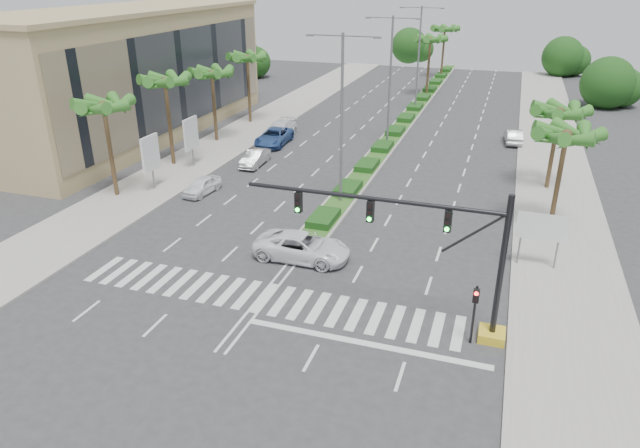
% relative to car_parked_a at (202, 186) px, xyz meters
% --- Properties ---
extents(ground, '(160.00, 160.00, 0.00)m').
position_rel_car_parked_a_xyz_m(ground, '(10.63, -12.56, -0.64)').
color(ground, '#333335').
rests_on(ground, ground).
extents(footpath_right, '(6.00, 120.00, 0.15)m').
position_rel_car_parked_a_xyz_m(footpath_right, '(25.83, 7.44, -0.56)').
color(footpath_right, gray).
rests_on(footpath_right, ground).
extents(footpath_left, '(6.00, 120.00, 0.15)m').
position_rel_car_parked_a_xyz_m(footpath_left, '(-4.57, 7.44, -0.56)').
color(footpath_left, gray).
rests_on(footpath_left, ground).
extents(median, '(2.20, 75.00, 0.20)m').
position_rel_car_parked_a_xyz_m(median, '(10.63, 32.44, -0.54)').
color(median, gray).
rests_on(median, ground).
extents(median_grass, '(1.80, 75.00, 0.04)m').
position_rel_car_parked_a_xyz_m(median_grass, '(10.63, 32.44, -0.42)').
color(median_grass, '#365D20').
rests_on(median_grass, median).
extents(building, '(12.00, 36.00, 12.00)m').
position_rel_car_parked_a_xyz_m(building, '(-15.37, 13.44, 5.36)').
color(building, tan).
rests_on(building, ground).
extents(signal_gantry, '(12.60, 1.20, 7.20)m').
position_rel_car_parked_a_xyz_m(signal_gantry, '(19.91, -12.56, 2.82)').
color(signal_gantry, gold).
rests_on(signal_gantry, ground).
extents(pedestrian_signal, '(0.28, 0.36, 3.00)m').
position_rel_car_parked_a_xyz_m(pedestrian_signal, '(21.23, -13.23, 1.41)').
color(pedestrian_signal, black).
rests_on(pedestrian_signal, ground).
extents(direction_sign, '(2.70, 0.11, 3.40)m').
position_rel_car_parked_a_xyz_m(direction_sign, '(24.13, -4.57, 1.82)').
color(direction_sign, slate).
rests_on(direction_sign, ground).
extents(billboard_near, '(0.18, 2.10, 4.35)m').
position_rel_car_parked_a_xyz_m(billboard_near, '(-3.87, -0.56, 2.33)').
color(billboard_near, slate).
rests_on(billboard_near, ground).
extents(billboard_far, '(0.18, 2.10, 4.35)m').
position_rel_car_parked_a_xyz_m(billboard_far, '(-3.87, 5.44, 2.33)').
color(billboard_far, slate).
rests_on(billboard_far, ground).
extents(palm_left_near, '(4.57, 4.68, 7.55)m').
position_rel_car_parked_a_xyz_m(palm_left_near, '(-5.87, -2.56, 6.05)').
color(palm_left_near, brown).
rests_on(palm_left_near, ground).
extents(palm_left_mid, '(4.57, 4.68, 7.95)m').
position_rel_car_parked_a_xyz_m(palm_left_mid, '(-5.87, 5.44, 6.44)').
color(palm_left_mid, brown).
rests_on(palm_left_mid, ground).
extents(palm_left_far, '(4.57, 4.68, 7.35)m').
position_rel_car_parked_a_xyz_m(palm_left_far, '(-5.87, 13.44, 5.86)').
color(palm_left_far, brown).
rests_on(palm_left_far, ground).
extents(palm_left_end, '(4.57, 4.68, 7.75)m').
position_rel_car_parked_a_xyz_m(palm_left_end, '(-5.87, 21.44, 6.25)').
color(palm_left_end, brown).
rests_on(palm_left_end, ground).
extents(palm_right_near, '(4.57, 4.68, 7.05)m').
position_rel_car_parked_a_xyz_m(palm_right_near, '(25.13, 1.44, 5.57)').
color(palm_right_near, brown).
rests_on(palm_right_near, ground).
extents(palm_right_far, '(4.57, 4.68, 6.75)m').
position_rel_car_parked_a_xyz_m(palm_right_far, '(25.13, 9.44, 5.28)').
color(palm_right_far, brown).
rests_on(palm_right_far, ground).
extents(palm_median_a, '(4.57, 4.68, 8.05)m').
position_rel_car_parked_a_xyz_m(palm_median_a, '(10.63, 42.44, 6.54)').
color(palm_median_a, brown).
rests_on(palm_median_a, ground).
extents(palm_median_b, '(4.57, 4.68, 8.05)m').
position_rel_car_parked_a_xyz_m(palm_median_b, '(10.63, 57.44, 6.54)').
color(palm_median_b, brown).
rests_on(palm_median_b, ground).
extents(streetlight_near, '(5.10, 0.25, 12.00)m').
position_rel_car_parked_a_xyz_m(streetlight_near, '(10.63, 1.44, 6.17)').
color(streetlight_near, slate).
rests_on(streetlight_near, ground).
extents(streetlight_mid, '(5.10, 0.25, 12.00)m').
position_rel_car_parked_a_xyz_m(streetlight_mid, '(10.63, 17.44, 6.17)').
color(streetlight_mid, slate).
rests_on(streetlight_mid, ground).
extents(streetlight_far, '(5.10, 0.25, 12.00)m').
position_rel_car_parked_a_xyz_m(streetlight_far, '(10.63, 33.44, 6.17)').
color(streetlight_far, slate).
rests_on(streetlight_far, ground).
extents(car_parked_a, '(1.91, 3.88, 1.27)m').
position_rel_car_parked_a_xyz_m(car_parked_a, '(0.00, 0.00, 0.00)').
color(car_parked_a, white).
rests_on(car_parked_a, ground).
extents(car_parked_b, '(1.61, 4.22, 1.37)m').
position_rel_car_parked_a_xyz_m(car_parked_b, '(0.98, 7.63, 0.05)').
color(car_parked_b, '#B1B0B5').
rests_on(car_parked_b, ground).
extents(car_parked_c, '(2.90, 5.75, 1.56)m').
position_rel_car_parked_a_xyz_m(car_parked_c, '(0.06, 14.16, 0.14)').
color(car_parked_c, '#2E4F8E').
rests_on(car_parked_c, ground).
extents(car_parked_d, '(2.37, 5.47, 1.57)m').
position_rel_car_parked_a_xyz_m(car_parked_d, '(-0.46, 16.92, 0.15)').
color(car_parked_d, white).
rests_on(car_parked_d, ground).
extents(car_crossing, '(5.71, 2.65, 1.58)m').
position_rel_car_parked_a_xyz_m(car_crossing, '(11.01, -7.74, 0.16)').
color(car_crossing, white).
rests_on(car_crossing, ground).
extents(car_right, '(1.92, 4.37, 1.40)m').
position_rel_car_parked_a_xyz_m(car_right, '(22.30, 22.13, 0.06)').
color(car_right, '#A8A7AC').
rests_on(car_right, ground).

